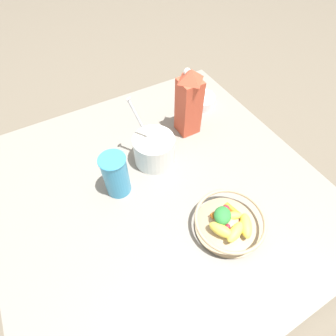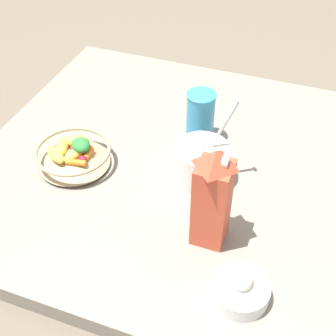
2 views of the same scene
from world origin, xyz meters
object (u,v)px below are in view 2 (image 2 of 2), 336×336
object	(u,v)px
fruit_bowl	(73,154)
yogurt_tub	(202,162)
milk_carton	(212,197)
drinking_cup	(200,116)
garlic_bowl	(241,289)

from	to	relation	value
fruit_bowl	yogurt_tub	xyz separation A→B (m)	(0.06, -0.33, 0.02)
milk_carton	drinking_cup	xyz separation A→B (m)	(0.33, 0.13, -0.05)
fruit_bowl	drinking_cup	bearing A→B (deg)	-51.66
yogurt_tub	garlic_bowl	size ratio (longest dim) A/B	1.99
milk_carton	drinking_cup	distance (m)	0.36
fruit_bowl	milk_carton	xyz separation A→B (m)	(-0.11, -0.40, 0.09)
drinking_cup	milk_carton	bearing A→B (deg)	-159.11
fruit_bowl	garlic_bowl	world-z (taller)	fruit_bowl
milk_carton	yogurt_tub	bearing A→B (deg)	22.58
drinking_cup	fruit_bowl	bearing A→B (deg)	128.34
fruit_bowl	drinking_cup	xyz separation A→B (m)	(0.22, -0.28, 0.04)
fruit_bowl	milk_carton	bearing A→B (deg)	-105.65
yogurt_tub	drinking_cup	bearing A→B (deg)	18.90
yogurt_tub	milk_carton	bearing A→B (deg)	-157.42
milk_carton	yogurt_tub	world-z (taller)	milk_carton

